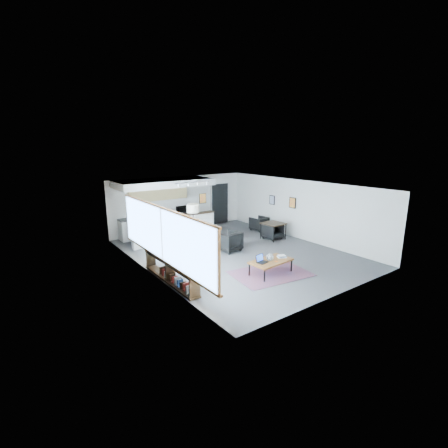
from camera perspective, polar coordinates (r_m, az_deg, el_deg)
room at (r=12.22m, az=2.21°, el=0.70°), size 7.02×9.02×2.62m
window at (r=9.68m, az=-10.82°, el=-2.07°), size 0.10×5.95×1.66m
console at (r=9.98m, az=-9.31°, el=-8.37°), size 0.35×3.00×0.80m
kitchenette at (r=14.70m, az=-10.46°, el=3.01°), size 4.20×1.96×2.60m
doorway at (r=17.09m, az=-0.80°, el=3.68°), size 1.10×0.12×2.15m
track_light at (r=13.49m, az=-5.53°, el=7.17°), size 1.60×0.07×0.15m
wall_art_lower at (r=14.78m, az=11.95°, el=3.68°), size 0.03×0.38×0.48m
wall_art_upper at (r=15.68m, az=8.45°, el=4.20°), size 0.03×0.34×0.44m
kilim_rug at (r=10.71m, az=8.18°, el=-8.61°), size 2.63×1.97×0.01m
coffee_table at (r=10.56m, az=8.25°, el=-6.51°), size 1.46×0.87×0.46m
laptop at (r=10.32m, az=6.53°, el=-6.31°), size 0.38×0.33×0.24m
ceramic_pot at (r=10.47m, az=8.08°, el=-5.77°), size 0.24×0.24×0.24m
book_stack at (r=10.84m, az=10.13°, el=-5.62°), size 0.33×0.30×0.08m
coaster at (r=10.47m, az=9.16°, el=-6.50°), size 0.12×0.12×0.01m
armchair_left at (r=12.60m, az=-4.48°, el=-3.19°), size 0.91×0.88×0.79m
armchair_right at (r=12.68m, az=0.80°, el=-2.88°), size 0.95×0.90×0.86m
floor_lamp at (r=13.05m, az=-5.47°, el=2.51°), size 0.66×0.66×1.76m
dining_table at (r=14.36m, az=8.68°, el=-0.07°), size 0.92×0.92×0.73m
dining_chair_near at (r=14.45m, az=8.58°, el=-1.42°), size 0.64×0.61×0.63m
dining_chair_far at (r=15.86m, az=6.17°, el=0.01°), size 0.67×0.64×0.63m
microwave at (r=15.64m, az=-7.38°, el=2.71°), size 0.50×0.29×0.33m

